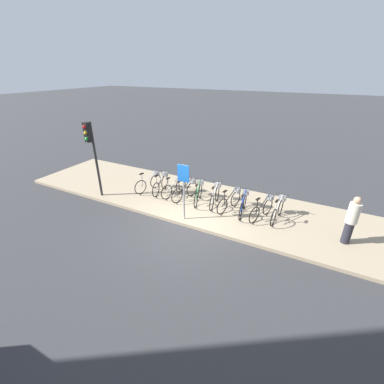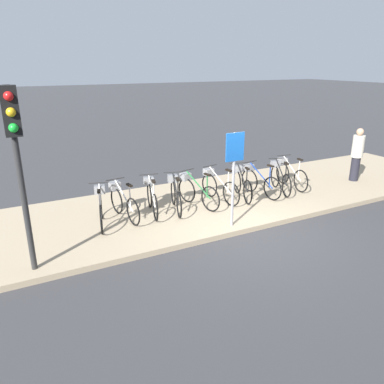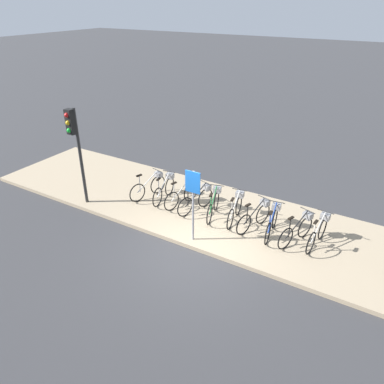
{
  "view_description": "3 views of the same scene",
  "coord_description": "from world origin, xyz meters",
  "px_view_note": "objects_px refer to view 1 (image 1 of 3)",
  "views": [
    {
      "loc": [
        3.73,
        -6.72,
        5.11
      ],
      "look_at": [
        -0.06,
        0.6,
        1.11
      ],
      "focal_mm": 24.0,
      "sensor_mm": 36.0,
      "label": 1
    },
    {
      "loc": [
        -4.56,
        -6.09,
        3.57
      ],
      "look_at": [
        -1.17,
        0.41,
        1.03
      ],
      "focal_mm": 35.0,
      "sensor_mm": 36.0,
      "label": 2
    },
    {
      "loc": [
        4.21,
        -7.14,
        6.14
      ],
      "look_at": [
        -0.88,
        1.32,
        0.98
      ],
      "focal_mm": 35.0,
      "sensor_mm": 36.0,
      "label": 3
    }
  ],
  "objects_px": {
    "parked_bicycle_1": "(161,183)",
    "sign_post": "(184,183)",
    "parked_bicycle_6": "(231,199)",
    "parked_bicycle_7": "(243,203)",
    "parked_bicycle_8": "(263,207)",
    "parked_bicycle_5": "(215,195)",
    "parked_bicycle_9": "(278,209)",
    "parked_bicycle_2": "(175,186)",
    "parked_bicycle_3": "(186,189)",
    "parked_bicycle_4": "(199,192)",
    "parked_bicycle_0": "(150,181)",
    "pedestrian": "(351,220)",
    "traffic_light": "(91,145)"
  },
  "relations": [
    {
      "from": "parked_bicycle_1",
      "to": "parked_bicycle_5",
      "type": "xyz_separation_m",
      "value": [
        2.58,
        -0.0,
        0.0
      ]
    },
    {
      "from": "parked_bicycle_3",
      "to": "parked_bicycle_9",
      "type": "relative_size",
      "value": 0.97
    },
    {
      "from": "parked_bicycle_4",
      "to": "parked_bicycle_3",
      "type": "bearing_deg",
      "value": -179.44
    },
    {
      "from": "parked_bicycle_0",
      "to": "sign_post",
      "type": "distance_m",
      "value": 3.1
    },
    {
      "from": "parked_bicycle_4",
      "to": "parked_bicycle_6",
      "type": "bearing_deg",
      "value": -0.17
    },
    {
      "from": "parked_bicycle_6",
      "to": "parked_bicycle_8",
      "type": "distance_m",
      "value": 1.26
    },
    {
      "from": "parked_bicycle_1",
      "to": "parked_bicycle_2",
      "type": "distance_m",
      "value": 0.72
    },
    {
      "from": "parked_bicycle_4",
      "to": "parked_bicycle_1",
      "type": "bearing_deg",
      "value": 177.45
    },
    {
      "from": "parked_bicycle_8",
      "to": "traffic_light",
      "type": "height_order",
      "value": "traffic_light"
    },
    {
      "from": "sign_post",
      "to": "traffic_light",
      "type": "bearing_deg",
      "value": -179.22
    },
    {
      "from": "parked_bicycle_0",
      "to": "parked_bicycle_6",
      "type": "bearing_deg",
      "value": 0.24
    },
    {
      "from": "parked_bicycle_2",
      "to": "parked_bicycle_9",
      "type": "height_order",
      "value": "same"
    },
    {
      "from": "parked_bicycle_9",
      "to": "parked_bicycle_5",
      "type": "bearing_deg",
      "value": -179.69
    },
    {
      "from": "parked_bicycle_1",
      "to": "pedestrian",
      "type": "bearing_deg",
      "value": -3.55
    },
    {
      "from": "parked_bicycle_3",
      "to": "traffic_light",
      "type": "height_order",
      "value": "traffic_light"
    },
    {
      "from": "parked_bicycle_9",
      "to": "traffic_light",
      "type": "xyz_separation_m",
      "value": [
        -7.14,
        -1.63,
        1.85
      ]
    },
    {
      "from": "parked_bicycle_1",
      "to": "sign_post",
      "type": "relative_size",
      "value": 0.72
    },
    {
      "from": "parked_bicycle_7",
      "to": "traffic_light",
      "type": "distance_m",
      "value": 6.35
    },
    {
      "from": "parked_bicycle_2",
      "to": "parked_bicycle_3",
      "type": "xyz_separation_m",
      "value": [
        0.59,
        -0.09,
        0.0
      ]
    },
    {
      "from": "pedestrian",
      "to": "parked_bicycle_6",
      "type": "bearing_deg",
      "value": 174.81
    },
    {
      "from": "traffic_light",
      "to": "sign_post",
      "type": "bearing_deg",
      "value": 0.78
    },
    {
      "from": "sign_post",
      "to": "parked_bicycle_8",
      "type": "bearing_deg",
      "value": 29.32
    },
    {
      "from": "parked_bicycle_5",
      "to": "parked_bicycle_6",
      "type": "relative_size",
      "value": 1.03
    },
    {
      "from": "parked_bicycle_0",
      "to": "parked_bicycle_2",
      "type": "xyz_separation_m",
      "value": [
        1.26,
        0.11,
        0.0
      ]
    },
    {
      "from": "parked_bicycle_3",
      "to": "pedestrian",
      "type": "distance_m",
      "value": 5.93
    },
    {
      "from": "parked_bicycle_2",
      "to": "parked_bicycle_9",
      "type": "relative_size",
      "value": 0.98
    },
    {
      "from": "parked_bicycle_1",
      "to": "sign_post",
      "type": "bearing_deg",
      "value": -37.82
    },
    {
      "from": "sign_post",
      "to": "parked_bicycle_3",
      "type": "bearing_deg",
      "value": 115.51
    },
    {
      "from": "parked_bicycle_6",
      "to": "parked_bicycle_7",
      "type": "xyz_separation_m",
      "value": [
        0.52,
        -0.06,
        0.0
      ]
    },
    {
      "from": "parked_bicycle_7",
      "to": "sign_post",
      "type": "bearing_deg",
      "value": -141.35
    },
    {
      "from": "parked_bicycle_2",
      "to": "parked_bicycle_9",
      "type": "xyz_separation_m",
      "value": [
        4.31,
        0.01,
        0.0
      ]
    },
    {
      "from": "parked_bicycle_2",
      "to": "parked_bicycle_7",
      "type": "xyz_separation_m",
      "value": [
        3.06,
        -0.15,
        0.0
      ]
    },
    {
      "from": "parked_bicycle_5",
      "to": "pedestrian",
      "type": "bearing_deg",
      "value": -5.5
    },
    {
      "from": "parked_bicycle_0",
      "to": "parked_bicycle_7",
      "type": "xyz_separation_m",
      "value": [
        4.32,
        -0.04,
        0.0
      ]
    },
    {
      "from": "parked_bicycle_6",
      "to": "parked_bicycle_9",
      "type": "relative_size",
      "value": 0.97
    },
    {
      "from": "parked_bicycle_1",
      "to": "parked_bicycle_8",
      "type": "height_order",
      "value": "same"
    },
    {
      "from": "parked_bicycle_8",
      "to": "sign_post",
      "type": "relative_size",
      "value": 0.69
    },
    {
      "from": "parked_bicycle_6",
      "to": "pedestrian",
      "type": "height_order",
      "value": "pedestrian"
    },
    {
      "from": "parked_bicycle_7",
      "to": "sign_post",
      "type": "relative_size",
      "value": 0.72
    },
    {
      "from": "pedestrian",
      "to": "sign_post",
      "type": "bearing_deg",
      "value": -167.93
    },
    {
      "from": "parked_bicycle_7",
      "to": "parked_bicycle_8",
      "type": "height_order",
      "value": "same"
    },
    {
      "from": "parked_bicycle_2",
      "to": "parked_bicycle_7",
      "type": "bearing_deg",
      "value": -2.75
    },
    {
      "from": "parked_bicycle_3",
      "to": "sign_post",
      "type": "relative_size",
      "value": 0.7
    },
    {
      "from": "parked_bicycle_7",
      "to": "parked_bicycle_5",
      "type": "bearing_deg",
      "value": 173.24
    },
    {
      "from": "traffic_light",
      "to": "parked_bicycle_1",
      "type": "bearing_deg",
      "value": 37.49
    },
    {
      "from": "parked_bicycle_2",
      "to": "parked_bicycle_9",
      "type": "distance_m",
      "value": 4.31
    },
    {
      "from": "parked_bicycle_3",
      "to": "parked_bicycle_6",
      "type": "relative_size",
      "value": 1.0
    },
    {
      "from": "parked_bicycle_1",
      "to": "parked_bicycle_4",
      "type": "xyz_separation_m",
      "value": [
        1.88,
        -0.08,
        0.0
      ]
    },
    {
      "from": "parked_bicycle_6",
      "to": "parked_bicycle_8",
      "type": "bearing_deg",
      "value": -3.02
    },
    {
      "from": "parked_bicycle_3",
      "to": "parked_bicycle_8",
      "type": "bearing_deg",
      "value": -1.16
    }
  ]
}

